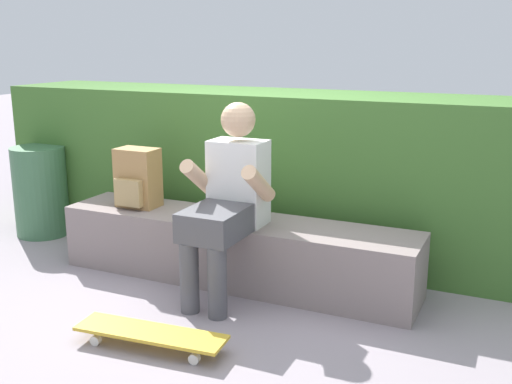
% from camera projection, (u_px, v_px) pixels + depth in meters
% --- Properties ---
extents(ground_plane, '(24.00, 24.00, 0.00)m').
position_uv_depth(ground_plane, '(215.00, 296.00, 3.76)').
color(ground_plane, gray).
extents(bench_main, '(2.37, 0.47, 0.42)m').
position_uv_depth(bench_main, '(235.00, 250.00, 3.96)').
color(bench_main, gray).
rests_on(bench_main, ground).
extents(person_skater, '(0.49, 0.62, 1.17)m').
position_uv_depth(person_skater, '(228.00, 196.00, 3.65)').
color(person_skater, white).
rests_on(person_skater, ground).
extents(skateboard_near_person, '(0.81, 0.27, 0.09)m').
position_uv_depth(skateboard_near_person, '(151.00, 334.00, 3.13)').
color(skateboard_near_person, gold).
rests_on(skateboard_near_person, ground).
extents(backpack_on_bench, '(0.28, 0.23, 0.40)m').
position_uv_depth(backpack_on_bench, '(137.00, 179.00, 4.15)').
color(backpack_on_bench, '#A37A47').
rests_on(backpack_on_bench, bench_main).
extents(hedge_row, '(4.36, 0.76, 1.16)m').
position_uv_depth(hedge_row, '(276.00, 171.00, 4.55)').
color(hedge_row, '#3D6A2B').
rests_on(hedge_row, ground).
extents(trash_bin, '(0.42, 0.42, 0.71)m').
position_uv_depth(trash_bin, '(41.00, 191.00, 4.89)').
color(trash_bin, '#3D6B47').
rests_on(trash_bin, ground).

